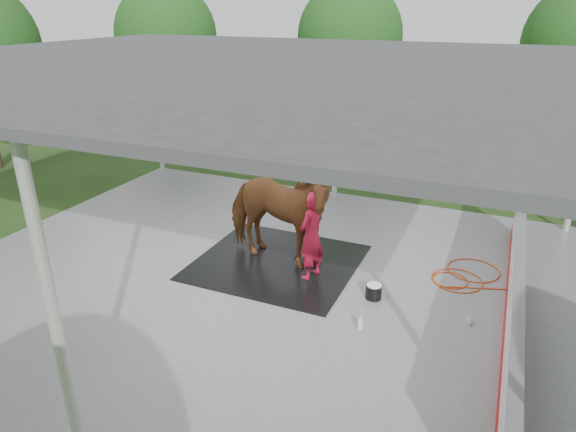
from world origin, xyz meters
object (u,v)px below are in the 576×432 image
at_px(handler, 311,236).
at_px(wash_bucket, 374,291).
at_px(dasher_board, 514,298).
at_px(horse, 277,213).

relative_size(handler, wash_bucket, 6.02).
bearing_deg(handler, wash_bucket, 91.63).
height_order(dasher_board, wash_bucket, dasher_board).
height_order(horse, handler, horse).
xyz_separation_m(horse, wash_bucket, (2.16, -0.55, -0.95)).
bearing_deg(dasher_board, horse, 173.12).
distance_m(handler, wash_bucket, 1.53).
bearing_deg(wash_bucket, handler, 168.06).
bearing_deg(dasher_board, wash_bucket, -179.68).
relative_size(dasher_board, horse, 3.17).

